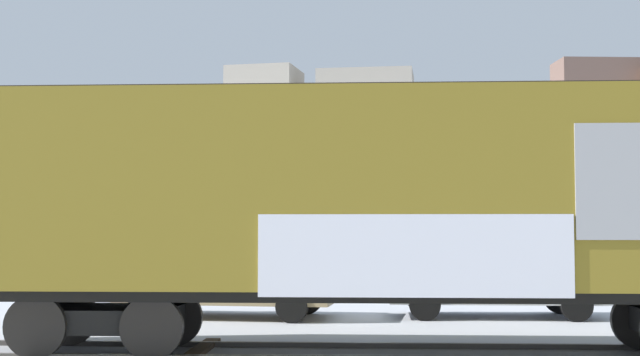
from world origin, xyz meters
TOP-DOWN VIEW (x-y plane):
  - ground_plane at (0.00, 0.00)m, footprint 260.00×260.00m
  - track at (2.21, 0.07)m, footprint 59.99×5.17m
  - freight_car at (1.04, -0.00)m, footprint 13.99×3.85m
  - hillside at (0.02, 61.23)m, footprint 116.08×43.00m
  - parked_car_tan at (-2.84, 5.13)m, footprint 4.61×2.20m
  - parked_car_silver at (2.82, 5.75)m, footprint 4.55×2.01m

SIDE VIEW (x-z plane):
  - ground_plane at x=0.00m, z-range 0.00..0.00m
  - track at x=2.21m, z-range 0.00..0.08m
  - parked_car_silver at x=2.82m, z-range 0.00..1.77m
  - parked_car_tan at x=-2.84m, z-range 0.01..1.77m
  - freight_car at x=1.04m, z-range 0.31..4.38m
  - hillside at x=0.02m, z-range -1.76..11.97m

